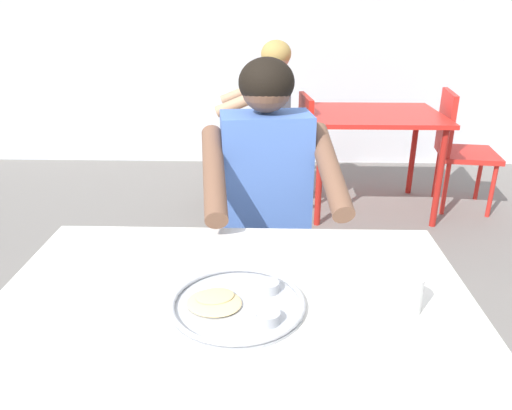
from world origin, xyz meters
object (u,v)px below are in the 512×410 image
at_px(chair_red_right, 458,143).
at_px(thali_tray, 238,303).
at_px(diner_foreground, 269,198).
at_px(patron_background, 262,112).
at_px(chair_foreground, 263,230).
at_px(drinking_cup, 407,292).
at_px(table_foreground, 234,318).
at_px(chair_red_left, 289,144).
at_px(table_background_red, 374,125).

bearing_deg(chair_red_right, thali_tray, -120.33).
relative_size(thali_tray, diner_foreground, 0.27).
bearing_deg(patron_background, chair_foreground, -88.86).
height_order(drinking_cup, diner_foreground, diner_foreground).
xyz_separation_m(table_foreground, drinking_cup, (0.43, -0.05, 0.12)).
xyz_separation_m(diner_foreground, chair_red_left, (0.14, 1.74, -0.26)).
bearing_deg(thali_tray, table_foreground, 104.65).
bearing_deg(chair_foreground, thali_tray, -93.10).
bearing_deg(diner_foreground, patron_background, 91.76).
height_order(diner_foreground, table_background_red, diner_foreground).
distance_m(chair_foreground, chair_red_left, 1.53).
distance_m(thali_tray, drinking_cup, 0.41).
bearing_deg(table_foreground, drinking_cup, -7.27).
xyz_separation_m(table_background_red, chair_red_left, (-0.60, 0.03, -0.15)).
bearing_deg(table_background_red, chair_foreground, -116.94).
height_order(drinking_cup, chair_red_right, chair_red_right).
relative_size(chair_red_left, chair_red_right, 0.96).
bearing_deg(diner_foreground, thali_tray, -95.94).
bearing_deg(chair_foreground, table_background_red, 63.06).
bearing_deg(table_background_red, table_foreground, -109.27).
relative_size(chair_foreground, diner_foreground, 0.69).
xyz_separation_m(table_foreground, chair_red_left, (0.23, 2.39, -0.18)).
distance_m(table_foreground, chair_red_right, 2.82).
height_order(diner_foreground, patron_background, diner_foreground).
relative_size(drinking_cup, patron_background, 0.08).
bearing_deg(chair_red_left, diner_foreground, -94.64).
bearing_deg(drinking_cup, table_background_red, 80.61).
bearing_deg(diner_foreground, chair_foreground, 96.02).
height_order(thali_tray, chair_red_left, chair_red_left).
bearing_deg(diner_foreground, table_foreground, -97.64).
xyz_separation_m(chair_foreground, diner_foreground, (0.02, -0.22, 0.24)).
bearing_deg(patron_background, table_background_red, 0.05).
distance_m(thali_tray, chair_foreground, 0.95).
height_order(thali_tray, chair_foreground, chair_foreground).
height_order(table_background_red, chair_red_left, chair_red_left).
distance_m(drinking_cup, patron_background, 2.45).
relative_size(drinking_cup, chair_foreground, 0.11).
bearing_deg(chair_red_right, table_background_red, -175.18).
height_order(chair_red_left, chair_red_right, chair_red_right).
xyz_separation_m(thali_tray, chair_red_right, (1.44, 2.47, -0.25)).
distance_m(thali_tray, chair_red_right, 2.87).
bearing_deg(table_background_red, chair_red_right, 4.82).
xyz_separation_m(diner_foreground, chair_red_right, (1.37, 1.77, -0.26)).
relative_size(diner_foreground, table_background_red, 1.36).
relative_size(table_background_red, patron_background, 0.76).
bearing_deg(chair_red_left, chair_red_right, 1.28).
distance_m(thali_tray, diner_foreground, 0.70).
bearing_deg(chair_red_right, chair_red_left, -178.72).
height_order(chair_foreground, diner_foreground, diner_foreground).
distance_m(chair_foreground, patron_background, 1.51).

